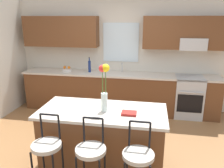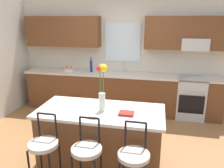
# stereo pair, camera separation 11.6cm
# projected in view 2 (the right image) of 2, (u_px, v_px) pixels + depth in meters

# --- Properties ---
(ground_plane) EXTENTS (14.00, 14.00, 0.00)m
(ground_plane) POSITION_uv_depth(u_px,v_px,m) (103.00, 148.00, 3.84)
(ground_plane) COLOR olive
(back_wall_assembly) EXTENTS (5.60, 0.50, 2.70)m
(back_wall_assembly) POSITION_uv_depth(u_px,v_px,m) (124.00, 46.00, 5.26)
(back_wall_assembly) COLOR beige
(back_wall_assembly) RESTS_ON ground
(counter_run) EXTENTS (4.56, 0.64, 0.92)m
(counter_run) POSITION_uv_depth(u_px,v_px,m) (120.00, 92.00, 5.30)
(counter_run) COLOR brown
(counter_run) RESTS_ON ground
(sink_faucet) EXTENTS (0.02, 0.13, 0.23)m
(sink_faucet) POSITION_uv_depth(u_px,v_px,m) (124.00, 66.00, 5.26)
(sink_faucet) COLOR #B7BABC
(sink_faucet) RESTS_ON counter_run
(oven_range) EXTENTS (0.60, 0.64, 0.92)m
(oven_range) POSITION_uv_depth(u_px,v_px,m) (190.00, 97.00, 4.97)
(oven_range) COLOR #B7BABC
(oven_range) RESTS_ON ground
(kitchen_island) EXTENTS (1.78, 0.84, 0.92)m
(kitchen_island) POSITION_uv_depth(u_px,v_px,m) (101.00, 139.00, 3.25)
(kitchen_island) COLOR brown
(kitchen_island) RESTS_ON ground
(bar_stool_near) EXTENTS (0.36, 0.36, 1.04)m
(bar_stool_near) POSITION_uv_depth(u_px,v_px,m) (44.00, 148.00, 2.72)
(bar_stool_near) COLOR black
(bar_stool_near) RESTS_ON ground
(bar_stool_middle) EXTENTS (0.36, 0.36, 1.04)m
(bar_stool_middle) POSITION_uv_depth(u_px,v_px,m) (87.00, 153.00, 2.61)
(bar_stool_middle) COLOR black
(bar_stool_middle) RESTS_ON ground
(bar_stool_far) EXTENTS (0.36, 0.36, 1.04)m
(bar_stool_far) POSITION_uv_depth(u_px,v_px,m) (134.00, 159.00, 2.50)
(bar_stool_far) COLOR black
(bar_stool_far) RESTS_ON ground
(flower_vase) EXTENTS (0.14, 0.11, 0.66)m
(flower_vase) POSITION_uv_depth(u_px,v_px,m) (102.00, 85.00, 2.98)
(flower_vase) COLOR silver
(flower_vase) RESTS_ON kitchen_island
(cookbook) EXTENTS (0.20, 0.15, 0.03)m
(cookbook) POSITION_uv_depth(u_px,v_px,m) (126.00, 113.00, 2.97)
(cookbook) COLOR maroon
(cookbook) RESTS_ON kitchen_island
(fruit_bowl_oranges) EXTENTS (0.24, 0.24, 0.13)m
(fruit_bowl_oranges) POSITION_uv_depth(u_px,v_px,m) (69.00, 69.00, 5.41)
(fruit_bowl_oranges) COLOR silver
(fruit_bowl_oranges) RESTS_ON counter_run
(bottle_olive_oil) EXTENTS (0.06, 0.06, 0.36)m
(bottle_olive_oil) POSITION_uv_depth(u_px,v_px,m) (91.00, 66.00, 5.27)
(bottle_olive_oil) COLOR navy
(bottle_olive_oil) RESTS_ON counter_run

